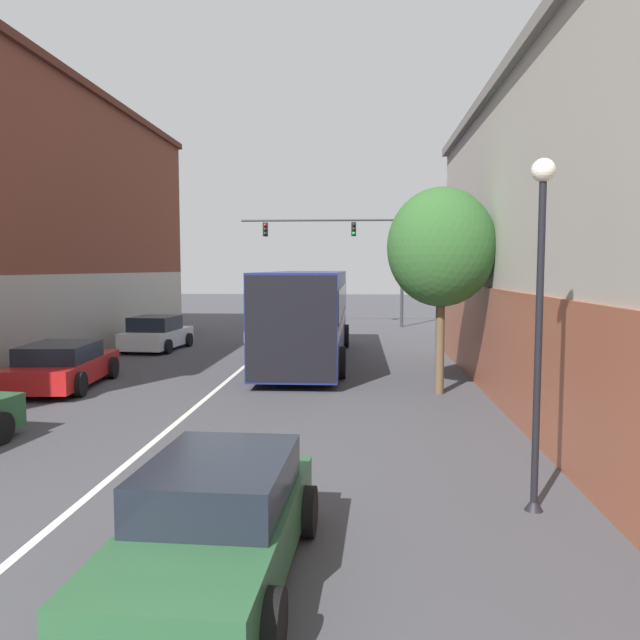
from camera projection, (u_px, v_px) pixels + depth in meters
The scene contains 8 objects.
lane_center_line at pixel (244, 367), 21.62m from camera, with size 0.14×50.44×0.01m.
bus at pixel (308, 311), 22.98m from camera, with size 2.99×12.24×3.28m.
hatchback_foreground at pixel (216, 524), 6.78m from camera, with size 2.03×4.17×1.31m.
parked_car_left_near at pixel (157, 334), 26.03m from camera, with size 2.29×4.00×1.42m.
parked_car_left_far at pixel (62, 366), 17.80m from camera, with size 2.46×4.67×1.29m.
traffic_signal_gantry at pixel (353, 245), 36.11m from camera, with size 9.47×0.36×6.49m.
street_lamp at pixel (539, 308), 8.55m from camera, with size 0.32×0.32×4.89m.
street_tree_near at pixel (441, 248), 16.64m from camera, with size 2.90×2.61×5.56m.
Camera 1 is at (4.07, -1.97, 3.40)m, focal length 35.00 mm.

